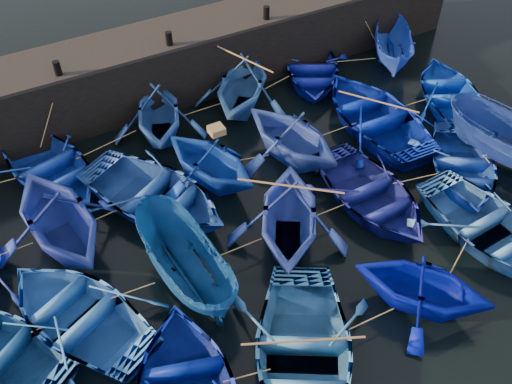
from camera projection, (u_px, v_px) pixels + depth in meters
ground at (310, 278)px, 16.31m from camera, size 120.00×120.00×0.00m
quay_wall at (164, 66)px, 21.98m from camera, size 26.00×2.50×2.50m
quay_top at (160, 35)px, 21.06m from camera, size 26.00×2.50×0.12m
bollard_1 at (57, 68)px, 18.90m from camera, size 0.24×0.24×0.50m
bollard_2 at (169, 39)px, 20.28m from camera, size 0.24×0.24×0.50m
bollard_3 at (266, 13)px, 21.67m from camera, size 0.24×0.24×0.50m
boat_1 at (50, 169)px, 18.89m from camera, size 4.58×5.55×1.00m
boat_2 at (158, 112)px, 20.23m from camera, size 4.51×4.83×2.05m
boat_3 at (242, 84)px, 21.34m from camera, size 5.53×5.56×2.22m
boat_4 at (312, 70)px, 23.21m from camera, size 5.10×5.56×0.94m
boat_5 at (393, 48)px, 23.83m from camera, size 3.59×4.25×1.59m
boat_7 at (58, 217)px, 16.38m from camera, size 4.55×5.09×2.41m
boat_8 at (154, 196)px, 17.91m from camera, size 5.91×6.51×1.11m
boat_9 at (210, 160)px, 18.46m from camera, size 4.35×4.66×1.98m
boat_10 at (292, 135)px, 19.25m from camera, size 4.40×4.81×2.15m
boat_11 at (376, 115)px, 20.85m from camera, size 4.22×5.73×1.15m
boat_12 at (450, 92)px, 22.06m from camera, size 4.95×5.56×0.95m
boat_14 at (79, 313)px, 14.88m from camera, size 5.20×5.85×1.00m
boat_15 at (184, 263)px, 15.60m from camera, size 2.06×4.58×1.72m
boat_16 at (289, 214)px, 16.55m from camera, size 5.37×5.55×2.24m
boat_17 at (371, 194)px, 18.03m from camera, size 3.47×4.84×1.00m
boat_18 at (463, 166)px, 19.05m from camera, size 5.15×5.51×0.93m
boat_22 at (302, 353)px, 14.01m from camera, size 5.87×6.38×1.08m
boat_23 at (423, 286)px, 14.94m from camera, size 4.76×4.82×1.92m
boat_24 at (491, 228)px, 16.97m from camera, size 3.86×5.20×1.04m
wooden_crate at (217, 130)px, 17.79m from camera, size 0.47×0.45×0.24m
mooring_ropes at (232, 150)px, 18.98m from camera, size 18.79×11.99×2.10m
loose_oars at (304, 154)px, 17.58m from camera, size 9.77×12.37×1.22m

